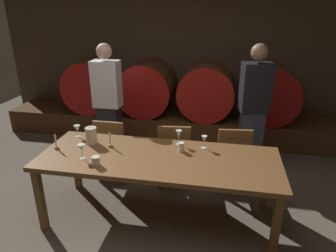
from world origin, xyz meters
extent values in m
plane|color=brown|center=(0.00, 0.00, 0.00)|extent=(8.85, 8.85, 0.00)
cube|color=#473A2D|center=(0.00, 3.18, 1.32)|extent=(6.81, 0.24, 2.64)
cube|color=#4C2D16|center=(0.00, 2.63, 0.20)|extent=(6.13, 0.90, 0.41)
cylinder|color=brown|center=(-1.52, 2.63, 0.86)|extent=(0.91, 0.82, 0.91)
cylinder|color=#9E1411|center=(-1.52, 2.20, 0.86)|extent=(0.93, 0.03, 0.93)
cylinder|color=#9E1411|center=(-1.52, 3.05, 0.86)|extent=(0.93, 0.03, 0.93)
cylinder|color=#2D2D33|center=(-1.52, 2.63, 0.86)|extent=(0.92, 0.04, 0.92)
cylinder|color=#513319|center=(-0.52, 2.63, 0.86)|extent=(0.91, 0.82, 0.91)
cylinder|color=#9E1411|center=(-0.52, 2.20, 0.86)|extent=(0.93, 0.03, 0.93)
cylinder|color=#9E1411|center=(-0.52, 3.05, 0.86)|extent=(0.93, 0.03, 0.93)
cylinder|color=#2D2D33|center=(-0.52, 2.63, 0.86)|extent=(0.92, 0.04, 0.92)
cylinder|color=brown|center=(0.51, 2.63, 0.86)|extent=(0.91, 0.82, 0.91)
cylinder|color=#B21C16|center=(0.51, 2.20, 0.86)|extent=(0.93, 0.03, 0.93)
cylinder|color=#B21C16|center=(0.51, 3.05, 0.86)|extent=(0.93, 0.03, 0.93)
cylinder|color=#2D2D33|center=(0.51, 2.63, 0.86)|extent=(0.92, 0.04, 0.92)
cylinder|color=brown|center=(1.53, 2.63, 0.86)|extent=(0.91, 0.82, 0.91)
cylinder|color=maroon|center=(1.53, 2.20, 0.86)|extent=(0.93, 0.03, 0.93)
cylinder|color=maroon|center=(1.53, 3.05, 0.86)|extent=(0.93, 0.03, 0.93)
cylinder|color=#2D2D33|center=(1.53, 2.63, 0.86)|extent=(0.92, 0.04, 0.92)
cube|color=brown|center=(0.19, 0.25, 0.74)|extent=(2.49, 0.93, 0.05)
cube|color=brown|center=(-0.98, -0.15, 0.36)|extent=(0.07, 0.07, 0.72)
cube|color=brown|center=(1.35, -0.15, 0.36)|extent=(0.07, 0.07, 0.72)
cube|color=brown|center=(-0.98, 0.65, 0.36)|extent=(0.07, 0.07, 0.72)
cube|color=brown|center=(1.35, 0.65, 0.36)|extent=(0.07, 0.07, 0.72)
cube|color=brown|center=(-0.58, 1.01, 0.44)|extent=(0.40, 0.40, 0.04)
cube|color=brown|center=(-0.58, 0.83, 0.67)|extent=(0.40, 0.04, 0.42)
cube|color=brown|center=(-0.42, 1.18, 0.21)|extent=(0.04, 0.04, 0.42)
cube|color=brown|center=(-0.76, 1.18, 0.21)|extent=(0.04, 0.04, 0.42)
cube|color=brown|center=(-0.41, 0.84, 0.21)|extent=(0.04, 0.04, 0.42)
cube|color=brown|center=(-0.75, 0.84, 0.21)|extent=(0.04, 0.04, 0.42)
cube|color=brown|center=(0.23, 1.01, 0.44)|extent=(0.45, 0.45, 0.04)
cube|color=brown|center=(0.25, 0.83, 0.67)|extent=(0.40, 0.09, 0.42)
cube|color=brown|center=(0.38, 1.20, 0.21)|extent=(0.05, 0.05, 0.42)
cube|color=brown|center=(0.04, 1.16, 0.21)|extent=(0.05, 0.05, 0.42)
cube|color=brown|center=(0.42, 0.86, 0.21)|extent=(0.05, 0.05, 0.42)
cube|color=brown|center=(0.08, 0.82, 0.21)|extent=(0.05, 0.05, 0.42)
cube|color=brown|center=(0.95, 1.05, 0.44)|extent=(0.45, 0.45, 0.04)
cube|color=brown|center=(0.98, 0.87, 0.67)|extent=(0.40, 0.09, 0.42)
cube|color=brown|center=(1.10, 1.24, 0.21)|extent=(0.05, 0.05, 0.42)
cube|color=brown|center=(0.76, 1.19, 0.21)|extent=(0.05, 0.05, 0.42)
cube|color=brown|center=(1.14, 0.90, 0.21)|extent=(0.05, 0.05, 0.42)
cube|color=brown|center=(0.81, 0.86, 0.21)|extent=(0.05, 0.05, 0.42)
cube|color=black|center=(-0.82, 1.46, 0.43)|extent=(0.30, 0.20, 0.87)
cube|color=silver|center=(-0.82, 1.46, 1.19)|extent=(0.38, 0.24, 0.65)
sphere|color=#D8A884|center=(-0.82, 1.46, 1.65)|extent=(0.22, 0.22, 0.22)
cube|color=#33384C|center=(1.21, 1.55, 0.45)|extent=(0.34, 0.26, 0.89)
cube|color=black|center=(1.21, 1.55, 1.22)|extent=(0.42, 0.32, 0.65)
sphere|color=#8C664C|center=(1.21, 1.55, 1.67)|extent=(0.22, 0.22, 0.22)
cylinder|color=olive|center=(-0.95, 0.23, 0.78)|extent=(0.05, 0.05, 0.02)
cylinder|color=#EDE5CC|center=(-0.95, 0.23, 0.86)|extent=(0.02, 0.02, 0.14)
cone|color=yellow|center=(-0.95, 0.23, 0.94)|extent=(0.01, 0.01, 0.02)
cylinder|color=olive|center=(-0.39, 0.39, 0.78)|extent=(0.05, 0.05, 0.02)
cylinder|color=#EDE5CC|center=(-0.39, 0.39, 0.86)|extent=(0.02, 0.02, 0.14)
cone|color=yellow|center=(-0.39, 0.39, 0.95)|extent=(0.01, 0.01, 0.02)
cylinder|color=beige|center=(-0.63, 0.44, 0.86)|extent=(0.13, 0.13, 0.19)
cylinder|color=white|center=(-0.87, 0.58, 0.77)|extent=(0.06, 0.06, 0.00)
cylinder|color=white|center=(-0.87, 0.58, 0.80)|extent=(0.01, 0.01, 0.07)
cone|color=white|center=(-0.87, 0.58, 0.87)|extent=(0.08, 0.08, 0.08)
cylinder|color=silver|center=(-0.57, 0.07, 0.77)|extent=(0.06, 0.06, 0.00)
cylinder|color=silver|center=(-0.57, 0.07, 0.81)|extent=(0.01, 0.01, 0.09)
cone|color=silver|center=(-0.57, 0.07, 0.89)|extent=(0.08, 0.08, 0.07)
cylinder|color=silver|center=(0.34, 0.59, 0.77)|extent=(0.06, 0.06, 0.00)
cylinder|color=silver|center=(0.34, 0.59, 0.81)|extent=(0.01, 0.01, 0.08)
cone|color=silver|center=(0.34, 0.59, 0.89)|extent=(0.07, 0.07, 0.08)
cylinder|color=silver|center=(0.63, 0.55, 0.77)|extent=(0.06, 0.06, 0.00)
cylinder|color=silver|center=(0.63, 0.55, 0.81)|extent=(0.01, 0.01, 0.07)
cone|color=silver|center=(0.63, 0.55, 0.88)|extent=(0.06, 0.06, 0.07)
cylinder|color=beige|center=(-0.38, -0.04, 0.81)|extent=(0.08, 0.08, 0.09)
cylinder|color=white|center=(0.40, 0.43, 0.82)|extent=(0.06, 0.06, 0.10)
camera|label=1|loc=(0.81, -2.50, 2.24)|focal=32.72mm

